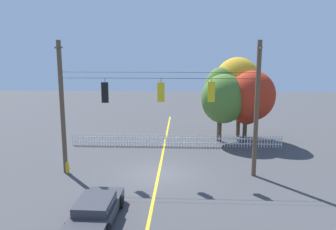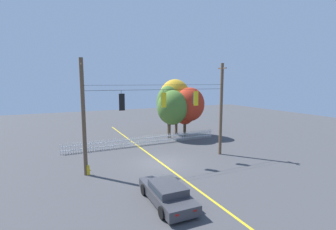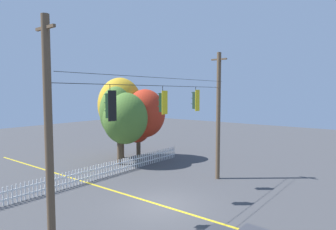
% 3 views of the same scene
% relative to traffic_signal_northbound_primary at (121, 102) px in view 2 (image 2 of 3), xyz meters
% --- Properties ---
extents(ground, '(80.00, 80.00, 0.00)m').
position_rel_traffic_signal_northbound_primary_xyz_m(ground, '(3.22, 0.01, -5.18)').
color(ground, '#424244').
extents(lane_centerline_stripe, '(0.16, 36.00, 0.01)m').
position_rel_traffic_signal_northbound_primary_xyz_m(lane_centerline_stripe, '(3.22, 0.01, -5.18)').
color(lane_centerline_stripe, gold).
rests_on(lane_centerline_stripe, ground).
extents(signal_support_span, '(12.16, 1.10, 8.30)m').
position_rel_traffic_signal_northbound_primary_xyz_m(signal_support_span, '(3.22, 0.01, -0.95)').
color(signal_support_span, brown).
rests_on(signal_support_span, ground).
extents(traffic_signal_northbound_primary, '(0.43, 0.38, 1.50)m').
position_rel_traffic_signal_northbound_primary_xyz_m(traffic_signal_northbound_primary, '(0.00, 0.00, 0.00)').
color(traffic_signal_northbound_primary, black).
extents(traffic_signal_southbound_primary, '(0.43, 0.38, 1.41)m').
position_rel_traffic_signal_northbound_primary_xyz_m(traffic_signal_southbound_primary, '(3.40, 0.00, 0.04)').
color(traffic_signal_southbound_primary, black).
extents(traffic_signal_eastbound_side, '(0.43, 0.38, 1.39)m').
position_rel_traffic_signal_northbound_primary_xyz_m(traffic_signal_eastbound_side, '(6.41, 0.00, 0.08)').
color(traffic_signal_eastbound_side, black).
extents(white_picket_fence, '(16.80, 0.06, 0.97)m').
position_rel_traffic_signal_northbound_primary_xyz_m(white_picket_fence, '(4.14, 6.18, -4.69)').
color(white_picket_fence, white).
rests_on(white_picket_fence, ground).
extents(autumn_maple_near_fence, '(3.61, 3.75, 6.19)m').
position_rel_traffic_signal_northbound_primary_xyz_m(autumn_maple_near_fence, '(7.90, 7.80, -1.32)').
color(autumn_maple_near_fence, brown).
rests_on(autumn_maple_near_fence, ground).
extents(autumn_maple_mid, '(4.12, 3.35, 6.98)m').
position_rel_traffic_signal_northbound_primary_xyz_m(autumn_maple_mid, '(9.47, 9.49, -1.08)').
color(autumn_maple_mid, brown).
rests_on(autumn_maple_mid, ground).
extents(autumn_oak_far_east, '(3.84, 3.71, 5.99)m').
position_rel_traffic_signal_northbound_primary_xyz_m(autumn_oak_far_east, '(10.22, 7.89, -1.28)').
color(autumn_oak_far_east, '#473828').
rests_on(autumn_oak_far_east, ground).
extents(parked_car, '(2.01, 4.61, 1.15)m').
position_rel_traffic_signal_northbound_primary_xyz_m(parked_car, '(0.79, -6.25, -4.57)').
color(parked_car, '#38383D').
rests_on(parked_car, ground).
extents(fire_hydrant, '(0.38, 0.22, 0.76)m').
position_rel_traffic_signal_northbound_primary_xyz_m(fire_hydrant, '(-2.59, -0.08, -4.81)').
color(fire_hydrant, gold).
rests_on(fire_hydrant, ground).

